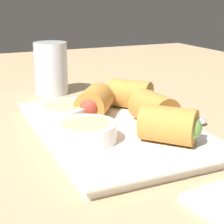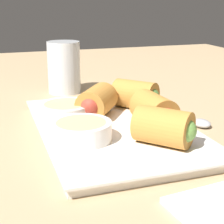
{
  "view_description": "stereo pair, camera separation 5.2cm",
  "coord_description": "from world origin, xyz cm",
  "px_view_note": "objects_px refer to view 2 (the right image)",
  "views": [
    {
      "loc": [
        -44.62,
        22.02,
        21.41
      ],
      "look_at": [
        2.06,
        0.86,
        5.36
      ],
      "focal_mm": 60.0,
      "sensor_mm": 36.0,
      "label": 1
    },
    {
      "loc": [
        -46.53,
        17.17,
        21.41
      ],
      "look_at": [
        2.06,
        0.86,
        5.36
      ],
      "focal_mm": 60.0,
      "sensor_mm": 36.0,
      "label": 2
    }
  ],
  "objects_px": {
    "spoon": "(193,119)",
    "serving_plate": "(112,129)",
    "dipping_bowl_near": "(66,111)",
    "dipping_bowl_far": "(81,130)",
    "drinking_glass": "(64,67)"
  },
  "relations": [
    {
      "from": "spoon",
      "to": "drinking_glass",
      "type": "bearing_deg",
      "value": 30.92
    },
    {
      "from": "serving_plate",
      "to": "spoon",
      "type": "distance_m",
      "value": 0.14
    },
    {
      "from": "spoon",
      "to": "drinking_glass",
      "type": "distance_m",
      "value": 0.3
    },
    {
      "from": "spoon",
      "to": "dipping_bowl_near",
      "type": "bearing_deg",
      "value": 79.47
    },
    {
      "from": "spoon",
      "to": "drinking_glass",
      "type": "height_order",
      "value": "drinking_glass"
    },
    {
      "from": "dipping_bowl_far",
      "to": "spoon",
      "type": "bearing_deg",
      "value": -74.54
    },
    {
      "from": "drinking_glass",
      "to": "dipping_bowl_near",
      "type": "bearing_deg",
      "value": 168.98
    },
    {
      "from": "spoon",
      "to": "drinking_glass",
      "type": "xyz_separation_m",
      "value": [
        0.26,
        0.15,
        0.05
      ]
    },
    {
      "from": "serving_plate",
      "to": "drinking_glass",
      "type": "height_order",
      "value": "drinking_glass"
    },
    {
      "from": "serving_plate",
      "to": "drinking_glass",
      "type": "xyz_separation_m",
      "value": [
        0.27,
        0.01,
        0.04
      ]
    },
    {
      "from": "drinking_glass",
      "to": "serving_plate",
      "type": "bearing_deg",
      "value": -176.78
    },
    {
      "from": "dipping_bowl_near",
      "to": "dipping_bowl_far",
      "type": "relative_size",
      "value": 1.0
    },
    {
      "from": "spoon",
      "to": "serving_plate",
      "type": "bearing_deg",
      "value": 93.52
    },
    {
      "from": "dipping_bowl_near",
      "to": "dipping_bowl_far",
      "type": "bearing_deg",
      "value": -179.36
    },
    {
      "from": "serving_plate",
      "to": "dipping_bowl_near",
      "type": "distance_m",
      "value": 0.08
    }
  ]
}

